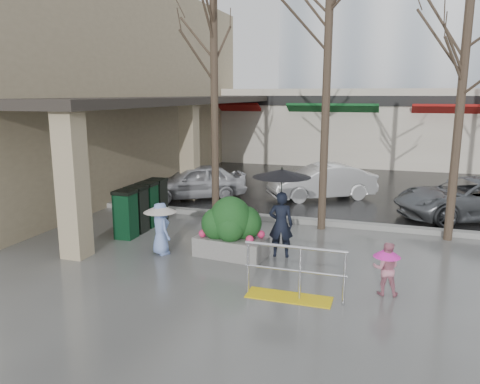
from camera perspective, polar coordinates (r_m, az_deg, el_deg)
The scene contains 20 objects.
ground at distance 10.39m, azimuth 0.28°, elevation -9.21°, with size 120.00×120.00×0.00m, color #51514F.
street_asphalt at distance 31.60m, azimuth 12.58°, elevation 4.81°, with size 120.00×36.00×0.01m, color black.
curb at distance 14.05m, azimuth 5.27°, elevation -3.29°, with size 120.00×0.30×0.15m, color gray.
near_building at distance 20.98m, azimuth -17.10°, elevation 12.08°, with size 6.00×18.00×8.00m, color tan.
canopy_slab at distance 18.90m, azimuth -6.32°, elevation 11.46°, with size 2.80×18.00×0.25m, color #2D2823.
pillar_front at distance 11.28m, azimuth -19.76°, elevation 1.01°, with size 0.55×0.55×3.50m, color tan.
pillar_back at distance 16.83m, azimuth -6.17°, elevation 5.02°, with size 0.55×0.55×3.50m, color tan.
storefront_row at distance 27.27m, azimuth 16.15°, elevation 7.79°, with size 34.00×6.74×4.00m.
handrail at distance 8.86m, azimuth 6.41°, elevation -10.53°, with size 1.90×0.50×1.03m.
tree_west at distance 13.82m, azimuth -3.21°, elevation 17.44°, with size 3.20×3.20×6.80m.
tree_midwest at distance 13.04m, azimuth 10.73°, elevation 18.26°, with size 3.20×3.20×7.00m.
tree_mideast at distance 12.98m, azimuth 25.83°, elevation 15.69°, with size 3.20×3.20×6.50m.
woman at distance 10.74m, azimuth 5.06°, elevation -0.87°, with size 1.34×1.34×2.12m.
child_pink at distance 9.32m, azimuth 17.41°, elevation -8.53°, with size 0.52×0.51×1.03m.
child_blue at distance 11.20m, azimuth -9.68°, elevation -3.76°, with size 0.78×0.78×1.25m.
planter at distance 10.91m, azimuth -1.07°, elevation -4.40°, with size 1.71×1.01×1.43m.
news_boxes at distance 13.38m, azimuth -11.83°, elevation -1.77°, with size 0.54×2.30×1.28m.
car_a at distance 17.03m, azimuth -5.55°, elevation 1.30°, with size 1.49×3.70×1.26m, color silver.
car_b at distance 17.18m, azimuth 9.95°, elevation 1.27°, with size 1.33×3.82×1.26m, color white.
car_c at distance 15.85m, azimuth 26.34°, elevation -0.69°, with size 2.09×4.53×1.26m, color slate.
Camera 1 is at (2.95, -9.24, 3.74)m, focal length 35.00 mm.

